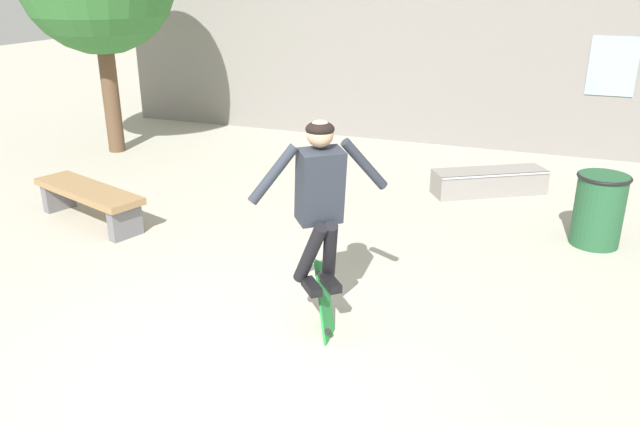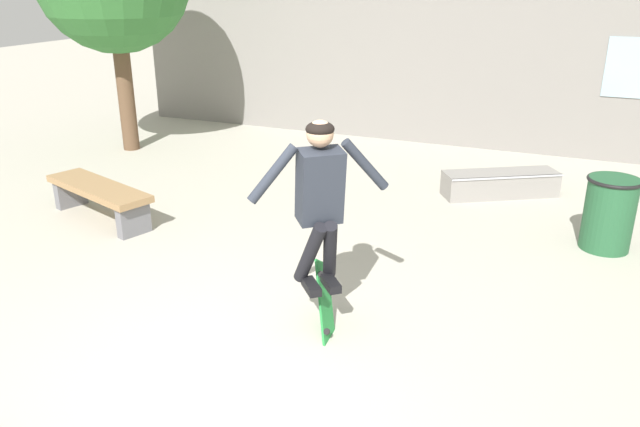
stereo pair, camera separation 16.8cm
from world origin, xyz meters
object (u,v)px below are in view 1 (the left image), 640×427
at_px(skater, 320,192).
at_px(skate_ledge, 489,182).
at_px(trash_bin, 599,208).
at_px(skateboard_flipping, 326,306).
at_px(park_bench, 89,197).

bearing_deg(skater, skate_ledge, 126.20).
height_order(skate_ledge, trash_bin, trash_bin).
relative_size(skater, skateboard_flipping, 2.04).
distance_m(trash_bin, skater, 3.62).
bearing_deg(trash_bin, skater, -129.01).
bearing_deg(trash_bin, park_bench, -165.52).
relative_size(skate_ledge, skater, 1.10).
height_order(park_bench, skateboard_flipping, skateboard_flipping).
bearing_deg(skater, skateboard_flipping, 113.39).
height_order(park_bench, trash_bin, trash_bin).
distance_m(skate_ledge, trash_bin, 1.88).
bearing_deg(skate_ledge, skateboard_flipping, -133.76).
xyz_separation_m(skate_ledge, skater, (-0.92, -4.07, 1.06)).
height_order(trash_bin, skateboard_flipping, trash_bin).
height_order(trash_bin, skater, skater).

